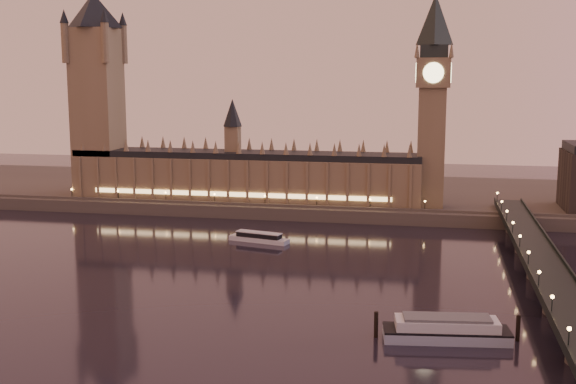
# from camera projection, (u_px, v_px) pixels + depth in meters

# --- Properties ---
(ground) EXTENTS (700.00, 700.00, 0.00)m
(ground) POSITION_uv_depth(u_px,v_px,m) (267.00, 279.00, 249.68)
(ground) COLOR black
(ground) RESTS_ON ground
(far_embankment) EXTENTS (560.00, 130.00, 6.00)m
(far_embankment) POSITION_uv_depth(u_px,v_px,m) (386.00, 196.00, 403.01)
(far_embankment) COLOR #423D35
(far_embankment) RESTS_ON ground
(palace_of_westminster) EXTENTS (180.00, 26.62, 52.00)m
(palace_of_westminster) POSITION_uv_depth(u_px,v_px,m) (244.00, 170.00, 371.12)
(palace_of_westminster) COLOR brown
(palace_of_westminster) RESTS_ON ground
(victoria_tower) EXTENTS (31.68, 31.68, 118.00)m
(victoria_tower) POSITION_uv_depth(u_px,v_px,m) (97.00, 83.00, 379.66)
(victoria_tower) COLOR brown
(victoria_tower) RESTS_ON ground
(big_ben) EXTENTS (17.68, 17.68, 104.00)m
(big_ben) POSITION_uv_depth(u_px,v_px,m) (433.00, 88.00, 346.01)
(big_ben) COLOR brown
(big_ben) RESTS_ON ground
(westminster_bridge) EXTENTS (13.20, 260.00, 15.30)m
(westminster_bridge) POSITION_uv_depth(u_px,v_px,m) (546.00, 278.00, 230.93)
(westminster_bridge) COLOR black
(westminster_bridge) RESTS_ON ground
(cruise_boat_a) EXTENTS (26.92, 11.75, 4.21)m
(cruise_boat_a) POSITION_uv_depth(u_px,v_px,m) (259.00, 237.00, 305.50)
(cruise_boat_a) COLOR silver
(cruise_boat_a) RESTS_ON ground
(moored_barge) EXTENTS (38.30, 13.49, 7.07)m
(moored_barge) POSITION_uv_depth(u_px,v_px,m) (447.00, 329.00, 191.59)
(moored_barge) COLOR #97A8C0
(moored_barge) RESTS_ON ground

